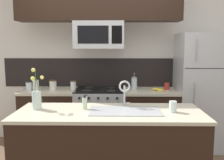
# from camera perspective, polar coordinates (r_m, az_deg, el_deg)

# --- Properties ---
(rear_partition) EXTENTS (5.20, 0.10, 2.60)m
(rear_partition) POSITION_cam_1_polar(r_m,az_deg,el_deg) (4.25, 1.52, 3.80)
(rear_partition) COLOR silver
(rear_partition) RESTS_ON ground
(splash_band) EXTENTS (3.26, 0.01, 0.48)m
(splash_band) POSITION_cam_1_polar(r_m,az_deg,el_deg) (4.21, -2.57, 1.71)
(splash_band) COLOR black
(splash_band) RESTS_ON rear_partition
(back_counter_left) EXTENTS (0.86, 0.65, 0.91)m
(back_counter_left) POSITION_cam_1_polar(r_m,az_deg,el_deg) (4.17, -13.92, -8.34)
(back_counter_left) COLOR black
(back_counter_left) RESTS_ON ground
(back_counter_right) EXTENTS (0.86, 0.65, 0.91)m
(back_counter_right) POSITION_cam_1_polar(r_m,az_deg,el_deg) (4.06, 8.60, -8.61)
(back_counter_right) COLOR black
(back_counter_right) RESTS_ON ground
(stove_range) EXTENTS (0.76, 0.64, 0.93)m
(stove_range) POSITION_cam_1_polar(r_m,az_deg,el_deg) (4.04, -2.79, -8.57)
(stove_range) COLOR #B7BABF
(stove_range) RESTS_ON ground
(microwave) EXTENTS (0.74, 0.40, 0.40)m
(microwave) POSITION_cam_1_polar(r_m,az_deg,el_deg) (3.85, -2.95, 10.20)
(microwave) COLOR #B7BABF
(upper_cabinet_band) EXTENTS (2.42, 0.34, 0.60)m
(upper_cabinet_band) POSITION_cam_1_polar(r_m,az_deg,el_deg) (3.87, -3.07, 17.64)
(upper_cabinet_band) COLOR black
(refrigerator) EXTENTS (0.82, 0.74, 1.79)m
(refrigerator) POSITION_cam_1_polar(r_m,az_deg,el_deg) (4.17, 20.00, -2.40)
(refrigerator) COLOR #B7BABF
(refrigerator) RESTS_ON ground
(storage_jar_tall) EXTENTS (0.10, 0.10, 0.14)m
(storage_jar_tall) POSITION_cam_1_polar(r_m,az_deg,el_deg) (4.14, -18.45, -1.23)
(storage_jar_tall) COLOR silver
(storage_jar_tall) RESTS_ON back_counter_left
(storage_jar_medium) EXTENTS (0.10, 0.10, 0.18)m
(storage_jar_medium) POSITION_cam_1_polar(r_m,az_deg,el_deg) (4.09, -17.04, -0.96)
(storage_jar_medium) COLOR silver
(storage_jar_medium) RESTS_ON back_counter_left
(storage_jar_short) EXTENTS (0.11, 0.11, 0.16)m
(storage_jar_short) POSITION_cam_1_polar(r_m,az_deg,el_deg) (4.04, -13.34, -1.11)
(storage_jar_short) COLOR silver
(storage_jar_short) RESTS_ON back_counter_left
(storage_jar_squat) EXTENTS (0.09, 0.09, 0.15)m
(storage_jar_squat) POSITION_cam_1_polar(r_m,az_deg,el_deg) (3.99, -8.85, -1.16)
(storage_jar_squat) COLOR silver
(storage_jar_squat) RESTS_ON back_counter_left
(banana_bunch) EXTENTS (0.19, 0.12, 0.08)m
(banana_bunch) POSITION_cam_1_polar(r_m,az_deg,el_deg) (3.91, 10.51, -2.14)
(banana_bunch) COLOR yellow
(banana_bunch) RESTS_ON back_counter_right
(french_press) EXTENTS (0.09, 0.09, 0.27)m
(french_press) POSITION_cam_1_polar(r_m,az_deg,el_deg) (3.97, 5.09, -0.75)
(french_press) COLOR silver
(french_press) RESTS_ON back_counter_right
(coffee_tin) EXTENTS (0.08, 0.08, 0.11)m
(coffee_tin) POSITION_cam_1_polar(r_m,az_deg,el_deg) (4.04, 12.40, -1.40)
(coffee_tin) COLOR #B22D23
(coffee_tin) RESTS_ON back_counter_right
(island_counter) EXTENTS (2.01, 0.76, 0.91)m
(island_counter) POSITION_cam_1_polar(r_m,az_deg,el_deg) (2.86, -0.62, -15.95)
(island_counter) COLOR black
(island_counter) RESTS_ON ground
(kitchen_sink) EXTENTS (0.76, 0.40, 0.16)m
(kitchen_sink) POSITION_cam_1_polar(r_m,az_deg,el_deg) (2.72, 2.99, -8.53)
(kitchen_sink) COLOR #ADAFB5
(kitchen_sink) RESTS_ON island_counter
(sink_faucet) EXTENTS (0.14, 0.14, 0.31)m
(sink_faucet) POSITION_cam_1_polar(r_m,az_deg,el_deg) (2.85, 2.91, -2.25)
(sink_faucet) COLOR #B7BABF
(sink_faucet) RESTS_ON island_counter
(dish_soap_bottle) EXTENTS (0.06, 0.05, 0.16)m
(dish_soap_bottle) POSITION_cam_1_polar(r_m,az_deg,el_deg) (2.78, -6.27, -5.30)
(dish_soap_bottle) COLOR beige
(dish_soap_bottle) RESTS_ON island_counter
(drinking_glass) EXTENTS (0.08, 0.08, 0.12)m
(drinking_glass) POSITION_cam_1_polar(r_m,az_deg,el_deg) (2.73, 13.74, -5.93)
(drinking_glass) COLOR silver
(drinking_glass) RESTS_ON island_counter
(flower_vase) EXTENTS (0.13, 0.11, 0.46)m
(flower_vase) POSITION_cam_1_polar(r_m,az_deg,el_deg) (2.88, -16.83, -4.19)
(flower_vase) COLOR silver
(flower_vase) RESTS_ON island_counter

